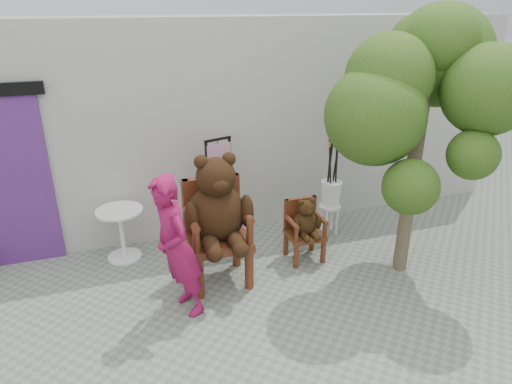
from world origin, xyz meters
TOP-DOWN VIEW (x-y plane):
  - ground_plane at (0.00, 0.00)m, footprint 60.00×60.00m
  - back_wall at (0.00, 3.10)m, footprint 9.00×1.00m
  - chair_big at (-0.57, 1.33)m, footprint 0.80×0.85m
  - chair_small at (0.63, 1.48)m, footprint 0.46×0.47m
  - person at (-1.13, 0.85)m, footprint 0.54×0.68m
  - cafe_table at (-1.64, 2.25)m, footprint 0.60×0.60m
  - display_stand at (-0.30, 2.31)m, footprint 0.53×0.47m
  - stool_bucket at (1.27, 2.01)m, footprint 0.32×0.32m
  - tree at (1.74, 0.91)m, footprint 2.16×1.96m

SIDE VIEW (x-z plane):
  - ground_plane at x=0.00m, z-range 0.00..0.00m
  - cafe_table at x=-1.64m, z-range 0.09..0.79m
  - chair_small at x=0.63m, z-range 0.07..0.94m
  - display_stand at x=-0.30m, z-range -0.17..1.34m
  - stool_bucket at x=1.27m, z-range -0.08..1.37m
  - person at x=-1.13m, z-range 0.00..1.62m
  - chair_big at x=-0.57m, z-range 0.10..1.73m
  - back_wall at x=0.00m, z-range 0.00..3.00m
  - tree at x=1.74m, z-range 0.78..3.97m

